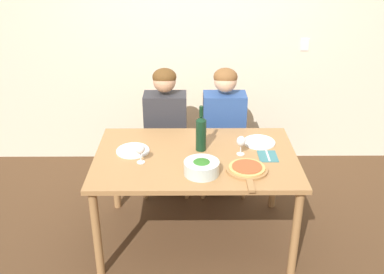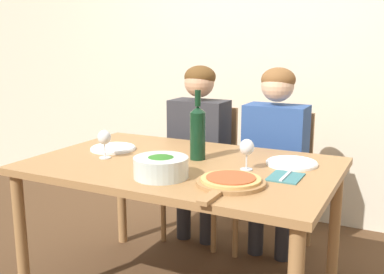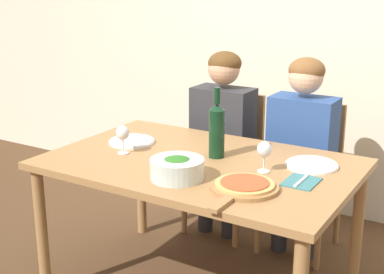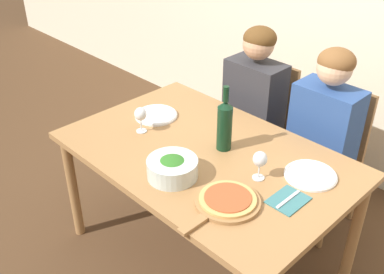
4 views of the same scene
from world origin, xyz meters
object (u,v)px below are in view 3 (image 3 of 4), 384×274
object	(u,v)px
chair_right	(305,172)
wine_glass_left	(123,134)
dinner_plate_right	(312,165)
person_woman	(222,127)
broccoli_bowl	(177,168)
person_man	(301,140)
dinner_plate_left	(132,141)
fork_on_napkin	(301,182)
wine_bottle	(217,129)
chair_left	(229,158)
pizza_on_board	(244,187)
wine_glass_right	(264,151)

from	to	relation	value
chair_right	wine_glass_left	world-z (taller)	chair_right
chair_right	dinner_plate_right	bearing A→B (deg)	-69.02
chair_right	person_woman	distance (m)	0.59
dinner_plate_right	broccoli_bowl	bearing A→B (deg)	-134.67
person_man	wine_glass_left	distance (m)	1.08
chair_right	dinner_plate_left	size ratio (longest dim) A/B	3.55
dinner_plate_right	fork_on_napkin	size ratio (longest dim) A/B	1.42
person_man	wine_bottle	xyz separation A→B (m)	(-0.23, -0.63, 0.18)
chair_left	person_woman	bearing A→B (deg)	-90.00
fork_on_napkin	pizza_on_board	bearing A→B (deg)	-129.99
person_woman	wine_glass_right	bearing A→B (deg)	-49.53
person_woman	broccoli_bowl	bearing A→B (deg)	-73.18
wine_bottle	broccoli_bowl	size ratio (longest dim) A/B	1.45
chair_left	dinner_plate_right	bearing A→B (deg)	-39.07
pizza_on_board	wine_glass_right	size ratio (longest dim) A/B	2.91
person_woman	wine_glass_left	bearing A→B (deg)	-99.59
person_man	wine_glass_right	size ratio (longest dim) A/B	7.99
person_man	wine_bottle	distance (m)	0.69
person_man	dinner_plate_right	xyz separation A→B (m)	(0.24, -0.51, 0.04)
person_man	wine_glass_left	xyz separation A→B (m)	(-0.67, -0.83, 0.14)
chair_right	wine_glass_right	distance (m)	0.90
wine_glass_right	chair_left	bearing A→B (deg)	126.36
wine_bottle	fork_on_napkin	xyz separation A→B (m)	(0.50, -0.12, -0.14)
pizza_on_board	wine_bottle	bearing A→B (deg)	133.58
person_man	pizza_on_board	world-z (taller)	person_man
chair_right	wine_glass_left	bearing A→B (deg)	-125.50
chair_right	fork_on_napkin	world-z (taller)	chair_right
chair_left	chair_right	world-z (taller)	same
chair_right	fork_on_napkin	bearing A→B (deg)	-72.36
person_woman	wine_glass_right	xyz separation A→B (m)	(0.60, -0.71, 0.14)
chair_right	wine_glass_right	bearing A→B (deg)	-85.03
chair_right	person_woman	bearing A→B (deg)	-168.08
person_man	dinner_plate_left	xyz separation A→B (m)	(-0.75, -0.65, 0.04)
wine_glass_left	wine_glass_right	distance (m)	0.75
wine_bottle	dinner_plate_left	xyz separation A→B (m)	(-0.52, -0.03, -0.14)
chair_right	person_man	xyz separation A→B (m)	(0.00, -0.11, 0.24)
chair_left	chair_right	bearing A→B (deg)	0.00
person_woman	person_man	xyz separation A→B (m)	(0.53, 0.00, 0.00)
chair_left	wine_bottle	bearing A→B (deg)	-67.60
wine_bottle	pizza_on_board	size ratio (longest dim) A/B	0.82
person_woman	wine_bottle	xyz separation A→B (m)	(0.30, -0.63, 0.18)
person_woman	person_man	distance (m)	0.53
broccoli_bowl	pizza_on_board	bearing A→B (deg)	5.54
chair_left	chair_right	distance (m)	0.53
wine_glass_left	wine_glass_right	size ratio (longest dim) A/B	1.00
dinner_plate_left	chair_left	bearing A→B (deg)	74.07
wine_glass_left	chair_right	bearing A→B (deg)	54.50
chair_left	person_man	distance (m)	0.59
chair_left	wine_glass_left	size ratio (longest dim) A/B	6.01
chair_right	pizza_on_board	world-z (taller)	chair_right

